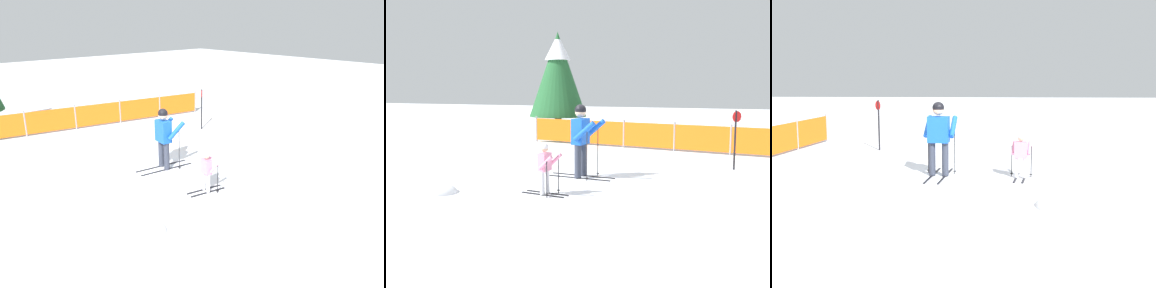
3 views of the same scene
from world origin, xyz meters
TOP-DOWN VIEW (x-y plane):
  - ground_plane at (0.00, 0.00)m, footprint 60.00×60.00m
  - skier_adult at (0.12, -0.21)m, footprint 1.66×0.79m
  - skier_child at (-0.06, -2.09)m, footprint 1.00×0.51m
  - safety_fence at (0.86, 4.91)m, footprint 8.76×1.73m
  - conifer_far at (-3.06, 6.92)m, footprint 2.24×2.24m
  - trail_marker at (3.57, 1.92)m, footprint 0.22×0.20m
  - snow_mound at (-2.33, -2.61)m, footprint 1.02×0.87m

SIDE VIEW (x-z plane):
  - ground_plane at x=0.00m, z-range 0.00..0.00m
  - snow_mound at x=-2.33m, z-range -0.20..0.20m
  - safety_fence at x=0.86m, z-range 0.00..0.95m
  - skier_child at x=-0.06m, z-range 0.08..1.13m
  - trail_marker at x=3.57m, z-range 0.18..1.70m
  - skier_adult at x=0.12m, z-range 0.17..1.90m
  - conifer_far at x=-3.06m, z-range 0.49..4.64m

